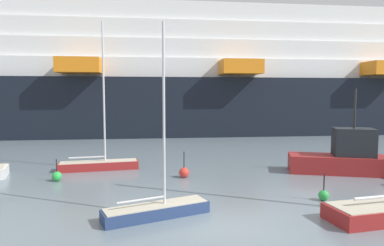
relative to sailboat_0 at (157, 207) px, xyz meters
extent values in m
plane|color=slate|center=(2.90, -1.57, -0.42)|extent=(600.00, 600.00, 0.00)
cube|color=navy|center=(-0.01, 0.00, -0.16)|extent=(4.83, 2.54, 0.51)
cube|color=beige|center=(-0.01, 0.00, 0.11)|extent=(4.63, 2.40, 0.04)
cylinder|color=silver|center=(0.35, 0.11, 4.05)|extent=(0.11, 0.11, 7.90)
cylinder|color=silver|center=(-0.66, -0.21, 0.44)|extent=(2.04, 0.74, 0.09)
cube|color=maroon|center=(-3.62, 10.08, -0.13)|extent=(5.59, 1.73, 0.58)
cube|color=beige|center=(-3.62, 10.08, 0.18)|extent=(5.37, 1.61, 0.04)
cylinder|color=silver|center=(-3.18, 10.12, 5.08)|extent=(0.13, 0.13, 9.84)
cylinder|color=silver|center=(-4.41, 10.00, 0.51)|extent=(2.48, 0.33, 0.11)
cube|color=maroon|center=(13.18, 6.36, 0.19)|extent=(7.85, 4.59, 1.20)
cube|color=#1E2328|center=(13.54, 6.23, 1.73)|extent=(2.95, 2.40, 1.88)
cylinder|color=#262626|center=(13.54, 6.23, 4.00)|extent=(0.15, 0.15, 2.65)
sphere|color=green|center=(8.44, 1.03, -0.15)|extent=(0.52, 0.52, 0.52)
cylinder|color=black|center=(8.44, 1.03, 0.54)|extent=(0.06, 0.06, 0.86)
sphere|color=red|center=(2.09, 6.85, -0.09)|extent=(0.66, 0.66, 0.66)
cylinder|color=black|center=(2.09, 6.85, 0.76)|extent=(0.06, 0.06, 1.04)
sphere|color=green|center=(-5.81, 7.13, -0.12)|extent=(0.60, 0.60, 0.60)
cylinder|color=black|center=(-5.81, 7.13, 0.57)|extent=(0.06, 0.06, 0.77)
cube|color=black|center=(11.93, 36.10, 3.34)|extent=(137.13, 24.12, 7.51)
cube|color=white|center=(11.93, 36.10, 8.32)|extent=(126.13, 21.43, 2.46)
cube|color=white|center=(11.93, 36.10, 10.78)|extent=(118.56, 20.14, 2.46)
cube|color=white|center=(11.93, 36.10, 13.24)|extent=(111.00, 18.86, 2.46)
cube|color=white|center=(11.93, 36.10, 15.69)|extent=(103.43, 17.57, 2.46)
cube|color=orange|center=(-7.53, 26.87, 8.32)|extent=(5.05, 4.00, 1.72)
cube|color=orange|center=(11.57, 26.17, 8.32)|extent=(5.05, 4.00, 1.72)
camera|label=1|loc=(-0.66, -14.52, 4.91)|focal=31.76mm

